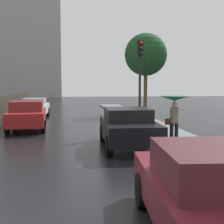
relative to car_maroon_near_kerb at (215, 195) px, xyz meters
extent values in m
plane|color=black|center=(-2.83, 1.01, -0.74)|extent=(120.00, 120.00, 0.00)
cube|color=maroon|center=(0.00, 0.00, -0.11)|extent=(2.11, 4.30, 0.60)
cube|color=#461C22|center=(0.00, -0.01, 0.45)|extent=(1.71, 1.89, 0.52)
cylinder|color=black|center=(-0.72, 1.44, -0.41)|extent=(0.27, 0.67, 0.66)
cube|color=silver|center=(-4.71, 17.95, -0.08)|extent=(1.71, 4.51, 0.67)
cube|color=gray|center=(-4.71, 17.88, 0.48)|extent=(1.48, 1.92, 0.45)
cylinder|color=black|center=(-3.96, 16.46, -0.41)|extent=(0.23, 0.65, 0.65)
cylinder|color=black|center=(-5.49, 16.48, -0.41)|extent=(0.23, 0.65, 0.65)
cylinder|color=black|center=(-3.92, 19.42, -0.41)|extent=(0.23, 0.65, 0.65)
cylinder|color=black|center=(-5.45, 19.44, -0.41)|extent=(0.23, 0.65, 0.65)
cube|color=black|center=(0.03, 7.00, -0.06)|extent=(1.93, 4.17, 0.69)
cube|color=black|center=(0.04, 7.15, 0.51)|extent=(1.66, 2.03, 0.45)
cylinder|color=black|center=(-0.78, 8.38, -0.40)|extent=(0.24, 0.68, 0.67)
cylinder|color=black|center=(0.91, 8.34, -0.40)|extent=(0.24, 0.68, 0.67)
cylinder|color=black|center=(-0.84, 5.66, -0.40)|extent=(0.24, 0.68, 0.67)
cylinder|color=black|center=(0.85, 5.62, -0.40)|extent=(0.24, 0.68, 0.67)
cube|color=maroon|center=(-4.43, 12.44, -0.07)|extent=(2.12, 4.70, 0.69)
cube|color=maroon|center=(-4.42, 12.26, 0.53)|extent=(1.74, 2.21, 0.51)
cylinder|color=black|center=(-3.50, 10.98, -0.42)|extent=(0.26, 0.65, 0.64)
cylinder|color=black|center=(-5.17, 10.87, -0.42)|extent=(0.26, 0.65, 0.64)
cylinder|color=black|center=(-3.70, 14.01, -0.42)|extent=(0.26, 0.65, 0.64)
cylinder|color=black|center=(-5.37, 13.90, -0.42)|extent=(0.26, 0.65, 0.64)
cylinder|color=black|center=(1.88, 6.88, -0.21)|extent=(0.14, 0.14, 0.77)
cylinder|color=black|center=(1.70, 6.91, -0.21)|extent=(0.14, 0.14, 0.77)
cylinder|color=#726651|center=(1.79, 6.89, 0.47)|extent=(0.33, 0.33, 0.60)
sphere|color=tan|center=(1.79, 6.89, 0.88)|extent=(0.21, 0.21, 0.21)
cube|color=#3F2314|center=(1.55, 6.94, 0.23)|extent=(0.21, 0.13, 0.24)
cylinder|color=#4C4C51|center=(1.79, 6.89, 0.80)|extent=(0.02, 0.02, 0.78)
cone|color=#144C2D|center=(1.79, 6.89, 1.10)|extent=(1.13, 1.13, 0.18)
cylinder|color=black|center=(1.33, 10.77, 1.23)|extent=(0.12, 0.12, 3.65)
cube|color=black|center=(1.33, 10.77, 3.43)|extent=(0.26, 0.26, 0.75)
sphere|color=red|center=(1.33, 10.59, 3.68)|extent=(0.17, 0.17, 0.17)
sphere|color=#392405|center=(1.33, 10.59, 3.43)|extent=(0.17, 0.17, 0.17)
sphere|color=black|center=(1.33, 10.59, 3.18)|extent=(0.17, 0.17, 0.17)
cylinder|color=#4C3823|center=(4.00, 20.36, 1.10)|extent=(0.29, 0.29, 3.67)
sphere|color=#19421E|center=(4.00, 20.36, 4.16)|extent=(3.49, 3.49, 3.49)
cube|color=#9E9993|center=(-10.71, 59.28, 11.66)|extent=(13.19, 9.46, 24.79)
camera|label=1|loc=(-2.03, -3.97, 1.57)|focal=47.97mm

